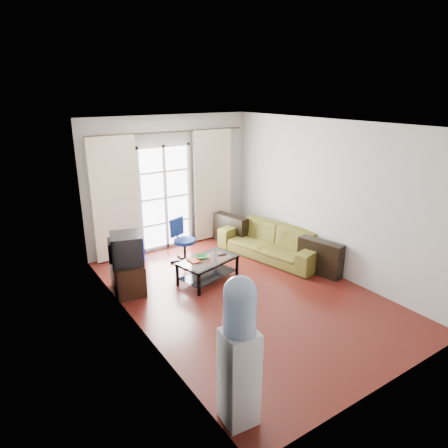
# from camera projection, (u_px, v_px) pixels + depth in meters

# --- Properties ---
(floor) EXTENTS (5.20, 5.20, 0.00)m
(floor) POSITION_uv_depth(u_px,v_px,m) (244.00, 293.00, 6.52)
(floor) COLOR #571B14
(floor) RESTS_ON ground
(ceiling) EXTENTS (5.20, 5.20, 0.00)m
(ceiling) POSITION_uv_depth(u_px,v_px,m) (247.00, 124.00, 5.66)
(ceiling) COLOR white
(ceiling) RESTS_ON wall_back
(wall_back) EXTENTS (3.60, 0.02, 2.70)m
(wall_back) POSITION_uv_depth(u_px,v_px,m) (170.00, 183.00, 8.15)
(wall_back) COLOR #B1AFA9
(wall_back) RESTS_ON floor
(wall_front) EXTENTS (3.60, 0.02, 2.70)m
(wall_front) POSITION_uv_depth(u_px,v_px,m) (398.00, 278.00, 4.03)
(wall_front) COLOR #B1AFA9
(wall_front) RESTS_ON floor
(wall_left) EXTENTS (0.02, 5.20, 2.70)m
(wall_left) POSITION_uv_depth(u_px,v_px,m) (133.00, 237.00, 5.15)
(wall_left) COLOR #B1AFA9
(wall_left) RESTS_ON floor
(wall_right) EXTENTS (0.02, 5.20, 2.70)m
(wall_right) POSITION_uv_depth(u_px,v_px,m) (328.00, 198.00, 7.03)
(wall_right) COLOR #B1AFA9
(wall_right) RESTS_ON floor
(french_door) EXTENTS (1.16, 0.06, 2.15)m
(french_door) POSITION_uv_depth(u_px,v_px,m) (165.00, 197.00, 8.11)
(french_door) COLOR white
(french_door) RESTS_ON wall_back
(curtain_rod) EXTENTS (3.30, 0.04, 0.04)m
(curtain_rod) POSITION_uv_depth(u_px,v_px,m) (170.00, 132.00, 7.74)
(curtain_rod) COLOR #4C3F2D
(curtain_rod) RESTS_ON wall_back
(curtain_left) EXTENTS (0.90, 0.07, 2.35)m
(curtain_left) POSITION_uv_depth(u_px,v_px,m) (115.00, 200.00, 7.47)
(curtain_left) COLOR beige
(curtain_left) RESTS_ON curtain_rod
(curtain_right) EXTENTS (0.90, 0.07, 2.35)m
(curtain_right) POSITION_uv_depth(u_px,v_px,m) (213.00, 185.00, 8.59)
(curtain_right) COLOR beige
(curtain_right) RESTS_ON curtain_rod
(radiator) EXTENTS (0.64, 0.12, 0.64)m
(radiator) POSITION_uv_depth(u_px,v_px,m) (207.00, 224.00, 8.81)
(radiator) COLOR gray
(radiator) RESTS_ON floor
(sofa) EXTENTS (2.52, 1.79, 0.63)m
(sofa) POSITION_uv_depth(u_px,v_px,m) (271.00, 242.00, 7.85)
(sofa) COLOR olive
(sofa) RESTS_ON floor
(coffee_table) EXTENTS (1.12, 0.81, 0.41)m
(coffee_table) POSITION_uv_depth(u_px,v_px,m) (208.00, 267.00, 6.86)
(coffee_table) COLOR silver
(coffee_table) RESTS_ON floor
(bowl) EXTENTS (0.34, 0.34, 0.06)m
(bowl) POSITION_uv_depth(u_px,v_px,m) (202.00, 257.00, 6.83)
(bowl) COLOR green
(bowl) RESTS_ON coffee_table
(book) EXTENTS (0.20, 0.26, 0.02)m
(book) POSITION_uv_depth(u_px,v_px,m) (190.00, 262.00, 6.69)
(book) COLOR #B03515
(book) RESTS_ON coffee_table
(remote) EXTENTS (0.16, 0.07, 0.02)m
(remote) POSITION_uv_depth(u_px,v_px,m) (222.00, 255.00, 6.97)
(remote) COLOR black
(remote) RESTS_ON coffee_table
(tv_stand) EXTENTS (0.55, 0.75, 0.50)m
(tv_stand) POSITION_uv_depth(u_px,v_px,m) (128.00, 277.00, 6.52)
(tv_stand) COLOR black
(tv_stand) RESTS_ON floor
(crt_tv) EXTENTS (0.63, 0.65, 0.49)m
(crt_tv) POSITION_uv_depth(u_px,v_px,m) (125.00, 249.00, 6.36)
(crt_tv) COLOR black
(crt_tv) RESTS_ON tv_stand
(task_chair) EXTENTS (0.74, 0.74, 0.85)m
(task_chair) POSITION_uv_depth(u_px,v_px,m) (184.00, 249.00, 7.66)
(task_chair) COLOR black
(task_chair) RESTS_ON floor
(water_cooler) EXTENTS (0.36, 0.35, 1.59)m
(water_cooler) POSITION_uv_depth(u_px,v_px,m) (239.00, 349.00, 3.77)
(water_cooler) COLOR silver
(water_cooler) RESTS_ON floor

